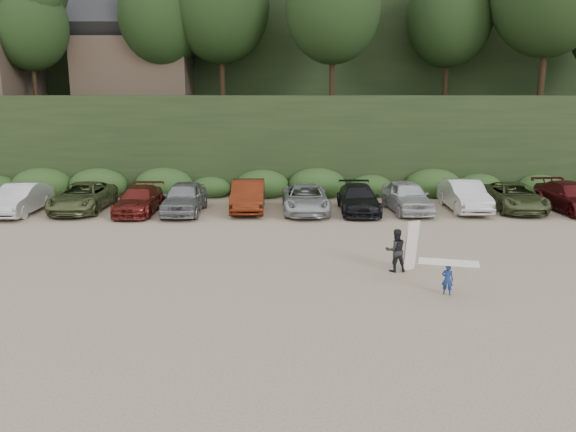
{
  "coord_description": "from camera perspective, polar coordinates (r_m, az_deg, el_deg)",
  "views": [
    {
      "loc": [
        -1.23,
        -19.08,
        6.15
      ],
      "look_at": [
        -1.01,
        3.0,
        1.3
      ],
      "focal_mm": 35.0,
      "sensor_mm": 36.0,
      "label": 1
    }
  ],
  "objects": [
    {
      "name": "child_surfer",
      "position": [
        18.12,
        15.94,
        -5.49
      ],
      "size": [
        1.87,
        0.92,
        1.08
      ],
      "color": "navy",
      "rests_on": "ground"
    },
    {
      "name": "hillside_backdrop",
      "position": [
        55.25,
        0.46,
        17.65
      ],
      "size": [
        90.0,
        41.5,
        28.0
      ],
      "color": "black",
      "rests_on": "ground"
    },
    {
      "name": "adult_surfer",
      "position": [
        20.05,
        11.02,
        -3.39
      ],
      "size": [
        1.25,
        0.69,
        1.81
      ],
      "color": "black",
      "rests_on": "ground"
    },
    {
      "name": "parked_cars",
      "position": [
        29.59,
        1.77,
        1.87
      ],
      "size": [
        36.81,
        5.86,
        1.64
      ],
      "color": "#B2B2B7",
      "rests_on": "ground"
    },
    {
      "name": "ground",
      "position": [
        20.09,
        2.99,
        -5.46
      ],
      "size": [
        120.0,
        120.0,
        0.0
      ],
      "primitive_type": "plane",
      "color": "tan",
      "rests_on": "ground"
    }
  ]
}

